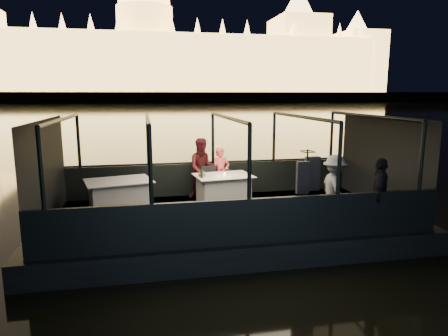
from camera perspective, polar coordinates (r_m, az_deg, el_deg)
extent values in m
plane|color=black|center=(89.10, -10.19, 8.24)|extent=(500.00, 500.00, 0.00)
cube|color=black|center=(9.80, 0.46, -9.37)|extent=(8.60, 4.40, 1.00)
cube|color=black|center=(9.64, 0.47, -6.69)|extent=(8.00, 4.00, 0.04)
cube|color=black|center=(11.43, -1.57, -1.52)|extent=(8.00, 0.08, 0.90)
cube|color=black|center=(7.65, 3.56, -7.67)|extent=(8.00, 0.08, 0.90)
cube|color=#423D33|center=(219.04, -10.97, 9.76)|extent=(400.00, 140.00, 6.00)
cube|color=white|center=(10.41, -0.10, -3.08)|extent=(1.57, 1.22, 0.77)
cube|color=white|center=(9.95, -14.71, -4.07)|extent=(1.74, 1.42, 0.81)
cube|color=black|center=(10.77, -2.08, -2.26)|extent=(0.44, 0.44, 0.90)
cube|color=black|center=(10.85, 0.21, -2.16)|extent=(0.49, 0.49, 0.80)
imported|color=#F4585B|center=(11.04, -0.45, -0.36)|extent=(0.54, 0.39, 1.38)
imported|color=#421217|center=(10.95, -3.04, -0.46)|extent=(0.81, 0.63, 1.66)
imported|color=white|center=(9.28, 15.53, -2.21)|extent=(0.62, 1.01, 1.51)
imported|color=black|center=(8.95, 21.35, -3.02)|extent=(0.84, 0.96, 1.54)
cylinder|color=#13351E|center=(9.96, -3.21, -0.60)|extent=(0.08, 0.08, 0.30)
cylinder|color=brown|center=(10.17, -3.18, -1.00)|extent=(0.24, 0.24, 0.08)
cylinder|color=#FF913F|center=(10.21, 0.04, -0.94)|extent=(0.06, 0.06, 0.07)
cylinder|color=silver|center=(10.11, 1.64, -1.24)|extent=(0.27, 0.27, 0.01)
cylinder|color=silver|center=(10.23, -1.96, -1.10)|extent=(0.31, 0.31, 0.02)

